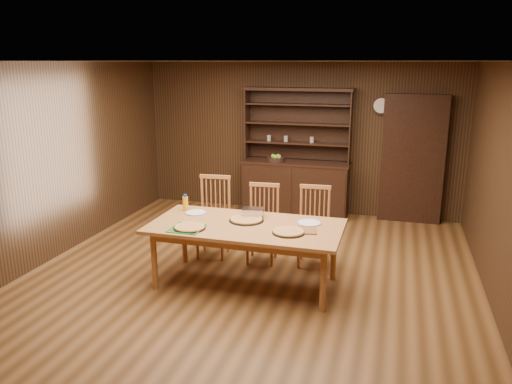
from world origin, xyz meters
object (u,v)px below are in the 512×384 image
(china_hutch, at_px, (296,181))
(dining_table, at_px, (246,230))
(chair_center, at_px, (263,220))
(chair_left, at_px, (214,213))
(chair_right, at_px, (314,223))
(juice_bottle, at_px, (185,203))

(china_hutch, relative_size, dining_table, 0.97)
(china_hutch, xyz_separation_m, chair_center, (-0.00, -2.16, -0.04))
(chair_left, distance_m, chair_center, 0.70)
(chair_left, xyz_separation_m, chair_right, (1.37, 0.05, -0.03))
(juice_bottle, bearing_deg, dining_table, -20.61)
(chair_right, height_order, juice_bottle, chair_right)
(chair_right, bearing_deg, juice_bottle, -164.57)
(china_hutch, height_order, chair_right, china_hutch)
(dining_table, bearing_deg, chair_right, 53.27)
(china_hutch, height_order, dining_table, china_hutch)
(dining_table, xyz_separation_m, chair_right, (0.66, 0.88, -0.13))
(dining_table, bearing_deg, china_hutch, 90.24)
(china_hutch, xyz_separation_m, dining_table, (0.01, -2.96, 0.09))
(china_hutch, distance_m, chair_left, 2.25)
(chair_left, xyz_separation_m, juice_bottle, (-0.20, -0.49, 0.26))
(dining_table, height_order, chair_right, chair_right)
(dining_table, bearing_deg, juice_bottle, 159.39)
(china_hutch, xyz_separation_m, juice_bottle, (-0.90, -2.62, 0.25))
(dining_table, relative_size, juice_bottle, 10.63)
(chair_right, bearing_deg, chair_center, -177.44)
(chair_left, bearing_deg, juice_bottle, -117.56)
(china_hutch, distance_m, chair_right, 2.19)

